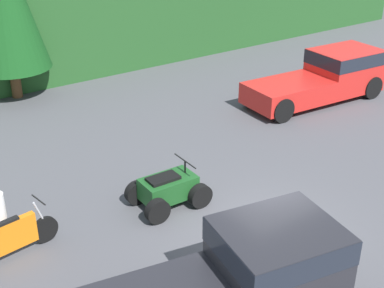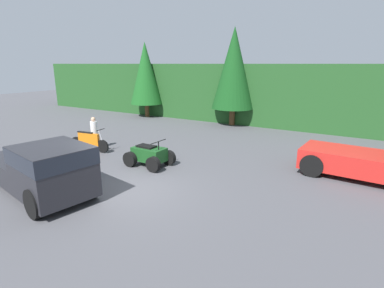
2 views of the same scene
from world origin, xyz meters
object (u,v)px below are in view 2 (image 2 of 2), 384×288
(quad_atv, at_px, (149,155))
(rider_person, at_px, (94,132))
(dirt_bike, at_px, (89,142))
(pickup_truck_second, at_px, (43,168))

(quad_atv, relative_size, rider_person, 1.17)
(dirt_bike, distance_m, rider_person, 0.62)
(rider_person, bearing_deg, dirt_bike, -89.04)
(pickup_truck_second, height_order, quad_atv, pickup_truck_second)
(dirt_bike, relative_size, quad_atv, 1.17)
(dirt_bike, distance_m, quad_atv, 4.11)
(pickup_truck_second, relative_size, quad_atv, 2.67)
(dirt_bike, bearing_deg, rider_person, 90.36)
(pickup_truck_second, height_order, rider_person, pickup_truck_second)
(pickup_truck_second, bearing_deg, rider_person, 132.17)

